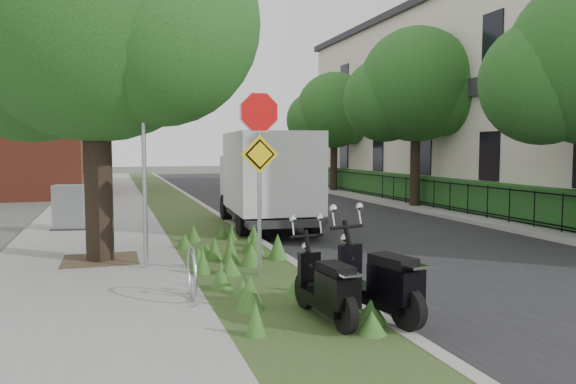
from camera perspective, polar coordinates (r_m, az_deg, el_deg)
name	(u,v)px	position (r m, az deg, el deg)	size (l,w,h in m)	color
ground	(350,285)	(9.54, 6.32, -9.33)	(120.00, 120.00, 0.00)	#4C5147
sidewalk_near	(97,218)	(18.61, -18.87, -2.55)	(3.50, 60.00, 0.12)	gray
verge	(185,215)	(18.74, -10.43, -2.33)	(2.00, 60.00, 0.12)	#33461E
kerb_near	(215,214)	(18.88, -7.41, -2.23)	(0.20, 60.00, 0.13)	#9E9991
road	(314,212)	(19.79, 2.63, -2.05)	(7.00, 60.00, 0.01)	black
kerb_far	(402,207)	(21.23, 11.54, -1.53)	(0.20, 60.00, 0.13)	#9E9991
footpath_far	(442,206)	(22.10, 15.40, -1.38)	(3.20, 60.00, 0.12)	gray
street_tree_main	(89,12)	(11.61, -19.52, 16.83)	(6.21, 5.54, 7.66)	black
bare_post	(144,157)	(10.28, -14.42, 3.50)	(0.08, 0.08, 4.00)	#A5A8AD
bike_hoop	(192,274)	(8.14, -9.73, -8.21)	(0.06, 0.78, 0.77)	#A5A8AD
sign_assembly	(259,145)	(9.35, -2.92, 4.81)	(0.94, 0.08, 3.22)	#A5A8AD
fence_far	(419,191)	(21.53, 13.19, 0.14)	(0.04, 24.00, 1.00)	black
hedge_far	(436,190)	(21.89, 14.77, 0.18)	(1.00, 24.00, 1.10)	#1A491A
terrace_houses	(518,99)	(24.01, 22.30, 8.70)	(7.40, 26.40, 8.20)	beige
far_tree_b	(414,91)	(21.48, 12.70, 10.02)	(4.83, 4.31, 6.56)	black
far_tree_c	(333,114)	(28.63, 4.57, 7.89)	(4.37, 3.89, 5.93)	black
scooter_near	(330,294)	(7.01, 4.31, -10.26)	(0.42, 1.61, 0.77)	black
scooter_far	(384,289)	(7.18, 9.71, -9.64)	(0.65, 1.76, 0.85)	black
box_truck	(267,176)	(15.40, -2.18, 1.61)	(2.29, 5.17, 2.29)	#262628
utility_cabinet	(70,208)	(15.92, -21.31, -1.53)	(0.97, 0.74, 1.17)	#262628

